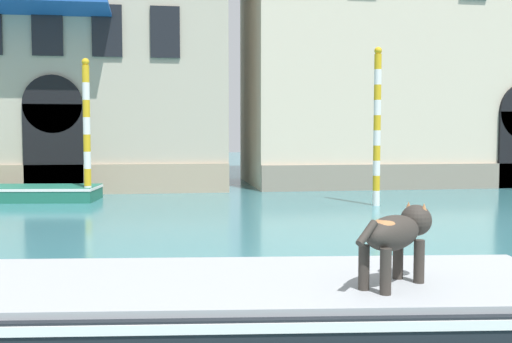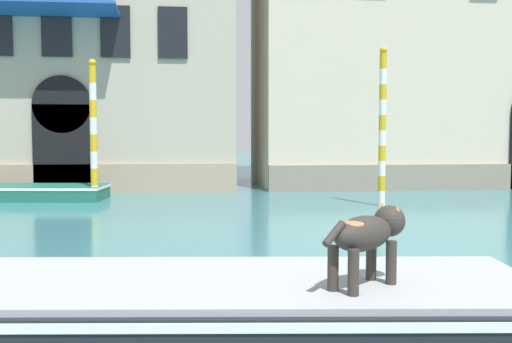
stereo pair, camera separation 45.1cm
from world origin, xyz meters
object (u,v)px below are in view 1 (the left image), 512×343
(boat_foreground, at_px, (196,313))
(boat_moored_near_palazzo, at_px, (9,193))
(mooring_pole_1, at_px, (377,126))
(dog_on_deck, at_px, (397,233))
(mooring_pole_0, at_px, (87,130))

(boat_foreground, distance_m, boat_moored_near_palazzo, 14.12)
(mooring_pole_1, bearing_deg, boat_moored_near_palazzo, 165.48)
(dog_on_deck, height_order, mooring_pole_1, mooring_pole_1)
(boat_foreground, relative_size, dog_on_deck, 7.96)
(dog_on_deck, bearing_deg, mooring_pole_1, 34.11)
(dog_on_deck, height_order, boat_moored_near_palazzo, dog_on_deck)
(mooring_pole_0, xyz_separation_m, mooring_pole_1, (8.09, -1.82, 0.11))
(mooring_pole_1, bearing_deg, dog_on_deck, -108.77)
(dog_on_deck, bearing_deg, mooring_pole_0, 71.82)
(boat_moored_near_palazzo, xyz_separation_m, mooring_pole_1, (10.50, -2.72, 1.98))
(dog_on_deck, relative_size, boat_moored_near_palazzo, 0.17)
(mooring_pole_0, height_order, mooring_pole_1, mooring_pole_1)
(boat_foreground, xyz_separation_m, boat_moored_near_palazzo, (-5.00, 13.20, -0.13))
(mooring_pole_0, bearing_deg, mooring_pole_1, -12.67)
(mooring_pole_0, bearing_deg, boat_moored_near_palazzo, 159.52)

